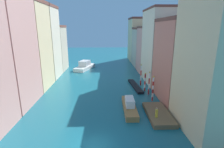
% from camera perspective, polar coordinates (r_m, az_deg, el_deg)
% --- Properties ---
extents(ground_plane, '(154.00, 154.00, 0.00)m').
position_cam_1_polar(ground_plane, '(42.98, -3.88, -2.30)').
color(ground_plane, '#196070').
extents(building_left_1, '(7.87, 9.14, 19.05)m').
position_cam_1_polar(building_left_1, '(32.61, -32.20, 7.09)').
color(building_left_1, tan).
rests_on(building_left_1, ground).
extents(building_left_2, '(7.87, 8.24, 18.14)m').
position_cam_1_polar(building_left_2, '(40.51, -26.03, 8.31)').
color(building_left_2, beige).
rests_on(building_left_2, ground).
extents(building_left_3, '(7.87, 7.86, 18.14)m').
position_cam_1_polar(building_left_3, '(48.29, -22.10, 9.55)').
color(building_left_3, beige).
rests_on(building_left_3, ground).
extents(building_left_4, '(7.87, 8.10, 13.52)m').
position_cam_1_polar(building_left_4, '(56.15, -19.15, 8.04)').
color(building_left_4, '#BCB299').
rests_on(building_left_4, ground).
extents(building_right_0, '(7.87, 9.68, 17.69)m').
position_cam_1_polar(building_right_0, '(24.00, 32.25, 3.43)').
color(building_right_0, beige).
rests_on(building_right_0, ground).
extents(building_right_1, '(7.87, 10.58, 14.36)m').
position_cam_1_polar(building_right_1, '(33.00, 22.11, 4.22)').
color(building_right_1, '#C6705B').
rests_on(building_right_1, ground).
extents(building_right_2, '(7.87, 11.39, 17.07)m').
position_cam_1_polar(building_right_2, '(43.14, 16.28, 8.80)').
color(building_right_2, beige).
rests_on(building_right_2, ground).
extents(building_right_3, '(7.87, 7.45, 13.12)m').
position_cam_1_polar(building_right_3, '(52.38, 12.90, 7.82)').
color(building_right_3, tan).
rests_on(building_right_3, ground).
extents(building_right_4, '(7.87, 9.64, 12.86)m').
position_cam_1_polar(building_right_4, '(60.70, 10.80, 8.73)').
color(building_right_4, '#BCB299').
rests_on(building_right_4, ground).
extents(building_right_5, '(7.87, 11.30, 16.58)m').
position_cam_1_polar(building_right_5, '(70.77, 8.98, 11.17)').
color(building_right_5, beige).
rests_on(building_right_5, ground).
extents(waterfront_dock, '(3.26, 7.21, 0.63)m').
position_cam_1_polar(waterfront_dock, '(27.28, 14.94, -12.60)').
color(waterfront_dock, brown).
rests_on(waterfront_dock, ground).
extents(person_on_dock, '(0.36, 0.36, 1.43)m').
position_cam_1_polar(person_on_dock, '(25.42, 14.44, -12.23)').
color(person_on_dock, gold).
rests_on(person_on_dock, waterfront_dock).
extents(mooring_pole_0, '(0.30, 0.30, 4.63)m').
position_cam_1_polar(mooring_pole_0, '(31.59, 13.32, -4.59)').
color(mooring_pole_0, red).
rests_on(mooring_pole_0, ground).
extents(mooring_pole_1, '(0.27, 0.27, 4.64)m').
position_cam_1_polar(mooring_pole_1, '(34.44, 12.08, -2.88)').
color(mooring_pole_1, red).
rests_on(mooring_pole_1, ground).
extents(mooring_pole_2, '(0.31, 0.31, 3.91)m').
position_cam_1_polar(mooring_pole_2, '(36.13, 10.79, -2.57)').
color(mooring_pole_2, red).
rests_on(mooring_pole_2, ground).
extents(mooring_pole_3, '(0.28, 0.28, 4.91)m').
position_cam_1_polar(mooring_pole_3, '(39.55, 9.49, -0.24)').
color(mooring_pole_3, red).
rests_on(mooring_pole_3, ground).
extents(vaporetto_white, '(6.23, 9.76, 2.72)m').
position_cam_1_polar(vaporetto_white, '(55.77, -8.93, 2.57)').
color(vaporetto_white, white).
rests_on(vaporetto_white, ground).
extents(gondola_black, '(2.05, 9.15, 0.48)m').
position_cam_1_polar(gondola_black, '(38.91, 7.62, -3.90)').
color(gondola_black, black).
rests_on(gondola_black, ground).
extents(motorboat_0, '(2.03, 7.86, 1.97)m').
position_cam_1_polar(motorboat_0, '(28.18, 5.79, -10.41)').
color(motorboat_0, olive).
rests_on(motorboat_0, ground).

